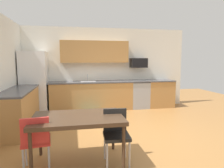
# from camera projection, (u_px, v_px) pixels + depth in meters

# --- Properties ---
(ground_plane) EXTENTS (12.00, 12.00, 0.00)m
(ground_plane) POSITION_uv_depth(u_px,v_px,m) (120.00, 134.00, 4.50)
(ground_plane) COLOR #9E6B38
(wall_back) EXTENTS (5.80, 0.10, 2.70)m
(wall_back) POSITION_uv_depth(u_px,v_px,m) (103.00, 68.00, 6.92)
(wall_back) COLOR white
(wall_back) RESTS_ON ground
(cabinet_run_back) EXTENTS (2.65, 0.60, 0.90)m
(cabinet_run_back) POSITION_uv_depth(u_px,v_px,m) (92.00, 96.00, 6.61)
(cabinet_run_back) COLOR #AD7A42
(cabinet_run_back) RESTS_ON ground
(cabinet_run_back_right) EXTENTS (0.90, 0.60, 0.90)m
(cabinet_run_back_right) POSITION_uv_depth(u_px,v_px,m) (159.00, 94.00, 7.06)
(cabinet_run_back_right) COLOR #AD7A42
(cabinet_run_back_right) RESTS_ON ground
(cabinet_run_left) EXTENTS (0.60, 2.00, 0.90)m
(cabinet_run_left) POSITION_uv_depth(u_px,v_px,m) (19.00, 110.00, 4.79)
(cabinet_run_left) COLOR #AD7A42
(cabinet_run_left) RESTS_ON ground
(countertop_back) EXTENTS (4.80, 0.64, 0.04)m
(countertop_back) POSITION_uv_depth(u_px,v_px,m) (105.00, 82.00, 6.63)
(countertop_back) COLOR #4C4C51
(countertop_back) RESTS_ON cabinet_run_back
(countertop_left) EXTENTS (0.64, 2.00, 0.04)m
(countertop_left) POSITION_uv_depth(u_px,v_px,m) (18.00, 91.00, 4.74)
(countertop_left) COLOR #4C4C51
(countertop_left) RESTS_ON cabinet_run_left
(upper_cabinets_back) EXTENTS (2.20, 0.34, 0.70)m
(upper_cabinets_back) POSITION_uv_depth(u_px,v_px,m) (95.00, 52.00, 6.58)
(upper_cabinets_back) COLOR #AD7A42
(refrigerator) EXTENTS (0.76, 0.70, 1.89)m
(refrigerator) POSITION_uv_depth(u_px,v_px,m) (34.00, 83.00, 6.14)
(refrigerator) COLOR white
(refrigerator) RESTS_ON ground
(oven_range) EXTENTS (0.60, 0.60, 0.91)m
(oven_range) POSITION_uv_depth(u_px,v_px,m) (139.00, 94.00, 6.91)
(oven_range) COLOR #999BA0
(oven_range) RESTS_ON ground
(microwave) EXTENTS (0.54, 0.36, 0.32)m
(microwave) POSITION_uv_depth(u_px,v_px,m) (139.00, 63.00, 6.88)
(microwave) COLOR black
(sink_basin) EXTENTS (0.48, 0.40, 0.14)m
(sink_basin) POSITION_uv_depth(u_px,v_px,m) (88.00, 83.00, 6.53)
(sink_basin) COLOR #A5A8AD
(sink_basin) RESTS_ON countertop_back
(sink_faucet) EXTENTS (0.02, 0.02, 0.24)m
(sink_faucet) POSITION_uv_depth(u_px,v_px,m) (88.00, 78.00, 6.69)
(sink_faucet) COLOR #B2B5BA
(sink_faucet) RESTS_ON countertop_back
(dining_table) EXTENTS (1.40, 0.90, 0.77)m
(dining_table) POSITION_uv_depth(u_px,v_px,m) (78.00, 120.00, 3.15)
(dining_table) COLOR #422D1E
(dining_table) RESTS_ON ground
(chair_near_table) EXTENTS (0.42, 0.42, 0.85)m
(chair_near_table) POSITION_uv_depth(u_px,v_px,m) (116.00, 131.00, 3.22)
(chair_near_table) COLOR black
(chair_near_table) RESTS_ON ground
(chair_far_side) EXTENTS (0.44, 0.44, 0.85)m
(chair_far_side) POSITION_uv_depth(u_px,v_px,m) (36.00, 139.00, 2.91)
(chair_far_side) COLOR red
(chair_far_side) RESTS_ON ground
(floor_mat) EXTENTS (0.70, 0.50, 0.01)m
(floor_mat) POSITION_uv_depth(u_px,v_px,m) (91.00, 115.00, 6.01)
(floor_mat) COLOR #198CBF
(floor_mat) RESTS_ON ground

